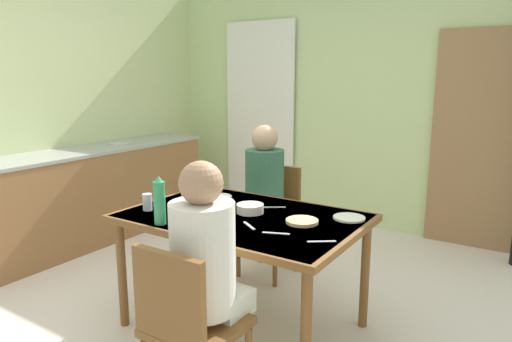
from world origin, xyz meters
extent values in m
plane|color=silver|center=(0.00, 0.00, 0.00)|extent=(6.55, 6.55, 0.00)
cube|color=beige|center=(0.00, 2.52, 1.30)|extent=(4.49, 0.10, 2.61)
cube|color=beige|center=(-2.15, 0.63, 1.30)|extent=(0.10, 3.78, 2.61)
cube|color=#966C46|center=(1.33, 2.44, 1.00)|extent=(0.80, 0.05, 2.00)
cube|color=white|center=(-1.01, 2.42, 1.10)|extent=(0.90, 0.03, 2.19)
cube|color=#92603A|center=(-1.82, 0.63, 0.43)|extent=(0.60, 2.55, 0.87)
cube|color=#9E9E99|center=(-1.82, 0.63, 0.89)|extent=(0.61, 2.60, 0.03)
cylinder|color=#B7B7BC|center=(-1.82, 1.01, 0.91)|extent=(0.21, 0.21, 0.01)
cube|color=brown|center=(0.35, 0.09, 0.72)|extent=(1.44, 0.96, 0.04)
cube|color=beige|center=(0.35, 0.09, 0.74)|extent=(1.38, 0.92, 0.00)
cylinder|color=brown|center=(-0.30, -0.32, 0.35)|extent=(0.06, 0.06, 0.70)
cylinder|color=brown|center=(1.00, -0.32, 0.35)|extent=(0.06, 0.06, 0.70)
cylinder|color=brown|center=(-0.30, 0.50, 0.35)|extent=(0.06, 0.06, 0.70)
cylinder|color=brown|center=(1.00, 0.50, 0.35)|extent=(0.06, 0.06, 0.70)
cube|color=brown|center=(0.62, -0.67, 0.45)|extent=(0.40, 0.40, 0.04)
cube|color=brown|center=(0.62, -0.85, 0.66)|extent=(0.38, 0.04, 0.42)
cube|color=brown|center=(0.07, 0.85, 0.45)|extent=(0.40, 0.40, 0.04)
cube|color=brown|center=(0.07, 1.03, 0.66)|extent=(0.38, 0.04, 0.42)
cylinder|color=brown|center=(0.24, 0.68, 0.21)|extent=(0.04, 0.04, 0.41)
cylinder|color=brown|center=(-0.10, 0.68, 0.21)|extent=(0.04, 0.04, 0.41)
cylinder|color=brown|center=(0.24, 1.02, 0.21)|extent=(0.04, 0.04, 0.41)
cylinder|color=brown|center=(-0.10, 1.02, 0.21)|extent=(0.04, 0.04, 0.41)
cube|color=silver|center=(0.62, -0.51, 0.51)|extent=(0.30, 0.22, 0.12)
cylinder|color=silver|center=(0.62, -0.62, 0.77)|extent=(0.30, 0.30, 0.52)
sphere|color=#A87A5B|center=(0.62, -0.62, 1.12)|extent=(0.20, 0.20, 0.20)
cube|color=#3D6053|center=(0.07, 0.69, 0.51)|extent=(0.30, 0.22, 0.12)
cylinder|color=#38664C|center=(0.07, 0.80, 0.77)|extent=(0.30, 0.30, 0.52)
sphere|color=tan|center=(0.07, 0.80, 1.12)|extent=(0.20, 0.20, 0.20)
cylinder|color=#32975D|center=(0.05, -0.31, 0.87)|extent=(0.07, 0.07, 0.25)
cone|color=#399B60|center=(0.05, -0.31, 1.01)|extent=(0.05, 0.05, 0.04)
cylinder|color=#329D59|center=(-0.04, 0.05, 0.86)|extent=(0.07, 0.07, 0.22)
cone|color=green|center=(-0.04, 0.05, 0.99)|extent=(0.05, 0.05, 0.04)
cylinder|color=silver|center=(0.36, 0.16, 0.77)|extent=(0.17, 0.17, 0.05)
cylinder|color=white|center=(0.93, 0.37, 0.75)|extent=(0.19, 0.19, 0.01)
cylinder|color=white|center=(-0.02, 0.33, 0.75)|extent=(0.19, 0.19, 0.01)
cylinder|color=white|center=(0.32, -0.18, 0.75)|extent=(0.21, 0.21, 0.01)
cylinder|color=silver|center=(-0.21, -0.15, 0.80)|extent=(0.06, 0.06, 0.11)
cylinder|color=silver|center=(-0.30, 0.35, 0.79)|extent=(0.06, 0.06, 0.09)
cylinder|color=#DBB77A|center=(0.73, 0.15, 0.75)|extent=(0.19, 0.19, 0.02)
cube|color=silver|center=(0.50, -0.06, 0.75)|extent=(0.13, 0.10, 0.00)
cube|color=silver|center=(0.96, -0.07, 0.75)|extent=(0.13, 0.10, 0.00)
cube|color=silver|center=(0.43, 0.34, 0.75)|extent=(0.13, 0.10, 0.00)
cube|color=silver|center=(0.70, -0.09, 0.75)|extent=(0.15, 0.07, 0.00)
camera|label=1|loc=(1.90, -2.15, 1.59)|focal=32.35mm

